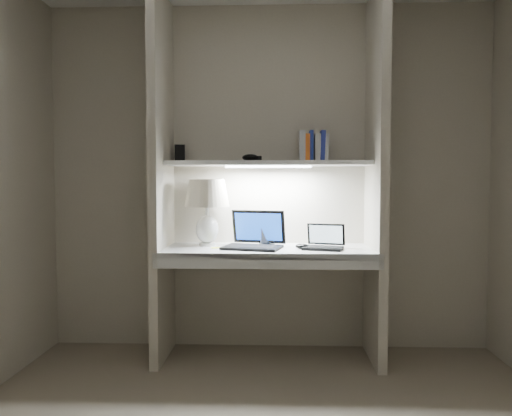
{
  "coord_description": "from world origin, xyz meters",
  "views": [
    {
      "loc": [
        0.05,
        -2.17,
        1.22
      ],
      "look_at": [
        -0.07,
        1.05,
        1.05
      ],
      "focal_mm": 35.0,
      "sensor_mm": 36.0,
      "label": 1
    }
  ],
  "objects_px": {
    "laptop_main": "(255,239)",
    "laptop_netbook": "(324,243)",
    "speaker": "(267,235)",
    "book_row": "(313,147)",
    "table_lamp": "(207,201)"
  },
  "relations": [
    {
      "from": "laptop_main",
      "to": "laptop_netbook",
      "type": "bearing_deg",
      "value": 9.01
    },
    {
      "from": "table_lamp",
      "to": "book_row",
      "type": "relative_size",
      "value": 2.19
    },
    {
      "from": "laptop_netbook",
      "to": "book_row",
      "type": "height_order",
      "value": "book_row"
    },
    {
      "from": "laptop_main",
      "to": "laptop_netbook",
      "type": "xyz_separation_m",
      "value": [
        0.47,
        -0.04,
        -0.02
      ]
    },
    {
      "from": "laptop_main",
      "to": "table_lamp",
      "type": "bearing_deg",
      "value": 178.74
    },
    {
      "from": "table_lamp",
      "to": "laptop_main",
      "type": "xyz_separation_m",
      "value": [
        0.34,
        -0.09,
        -0.26
      ]
    },
    {
      "from": "laptop_netbook",
      "to": "book_row",
      "type": "bearing_deg",
      "value": 125.59
    },
    {
      "from": "table_lamp",
      "to": "laptop_netbook",
      "type": "distance_m",
      "value": 0.87
    },
    {
      "from": "laptop_main",
      "to": "laptop_netbook",
      "type": "height_order",
      "value": "laptop_main"
    },
    {
      "from": "speaker",
      "to": "table_lamp",
      "type": "bearing_deg",
      "value": 166.82
    },
    {
      "from": "speaker",
      "to": "book_row",
      "type": "relative_size",
      "value": 0.66
    },
    {
      "from": "table_lamp",
      "to": "book_row",
      "type": "bearing_deg",
      "value": 3.34
    },
    {
      "from": "laptop_main",
      "to": "laptop_netbook",
      "type": "relative_size",
      "value": 1.45
    },
    {
      "from": "table_lamp",
      "to": "laptop_netbook",
      "type": "height_order",
      "value": "table_lamp"
    },
    {
      "from": "laptop_main",
      "to": "book_row",
      "type": "height_order",
      "value": "book_row"
    }
  ]
}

